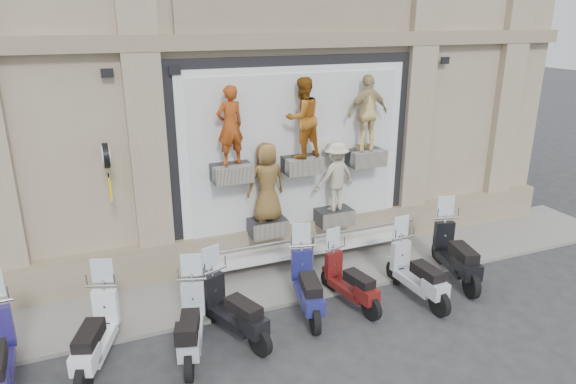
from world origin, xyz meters
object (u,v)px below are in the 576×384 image
Objects in this scene: scooter_b at (94,322)px; scooter_h at (457,244)px; clock_sign_bracket at (107,163)px; guard_rail at (312,255)px; scooter_e at (307,275)px; scooter_g at (418,263)px; scooter_d at (233,299)px; scooter_c at (190,313)px; scooter_f at (350,272)px.

scooter_h is at bearing 20.82° from scooter_b.
guard_rail is at bearing -6.84° from clock_sign_bracket.
scooter_g is at bearing 3.44° from scooter_e.
scooter_b is 1.03× the size of scooter_d.
scooter_h is (6.59, -1.80, -1.98)m from clock_sign_bracket.
scooter_g is at bearing -22.70° from scooter_d.
scooter_d is at bearing 27.46° from scooter_c.
scooter_e reaches higher than scooter_f.
scooter_f is 2.54m from scooter_h.
scooter_h is (2.69, -1.33, 0.36)m from guard_rail.
scooter_f is (3.14, 0.35, -0.06)m from scooter_c.
clock_sign_bracket is 7.11m from scooter_h.
scooter_h is (4.91, 0.23, 0.06)m from scooter_d.
scooter_f is 0.92× the size of scooter_g.
scooter_c is 1.08× the size of scooter_f.
scooter_d is 2.38m from scooter_f.
scooter_e is at bearing 165.33° from scooter_f.
scooter_d is 1.00× the size of scooter_g.
scooter_h is at bearing 20.11° from scooter_c.
scooter_g is (2.20, -0.37, -0.01)m from scooter_e.
scooter_b is 0.95× the size of scooter_h.
scooter_b is at bearing -164.78° from scooter_e.
scooter_g reaches higher than guard_rail.
scooter_c is at bearing 170.17° from scooter_d.
scooter_g is (1.33, -0.30, 0.06)m from scooter_f.
scooter_e is 0.95× the size of scooter_h.
scooter_d is 4.91m from scooter_h.
scooter_c is 0.99× the size of scooter_g.
scooter_b is 2.22m from scooter_d.
scooter_b is 1.48m from scooter_c.
scooter_h is (1.21, 0.34, 0.06)m from scooter_g.
scooter_h is at bearing 13.58° from scooter_g.
clock_sign_bracket is at bearing 129.05° from scooter_c.
guard_rail is 1.52m from scooter_e.
scooter_g is 1.25m from scooter_h.
guard_rail is at bearing 14.18° from scooter_d.
clock_sign_bracket is (-3.90, 0.47, 2.34)m from guard_rail.
clock_sign_bracket is at bearing 178.16° from scooter_h.
scooter_e is (-0.71, -1.30, 0.32)m from guard_rail.
guard_rail is 4.96× the size of clock_sign_bracket.
scooter_e is at bearing -118.60° from guard_rail.
scooter_f is at bearing 20.92° from scooter_b.
guard_rail is 2.26m from scooter_g.
clock_sign_bracket is 0.53× the size of scooter_b.
scooter_d is (-2.21, -1.56, 0.30)m from guard_rail.
scooter_d is at bearing -144.73° from guard_rail.
scooter_b reaches higher than scooter_f.
scooter_g reaches higher than scooter_d.
scooter_g is (3.70, -0.10, 0.00)m from scooter_d.
scooter_e is at bearing -11.22° from scooter_d.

